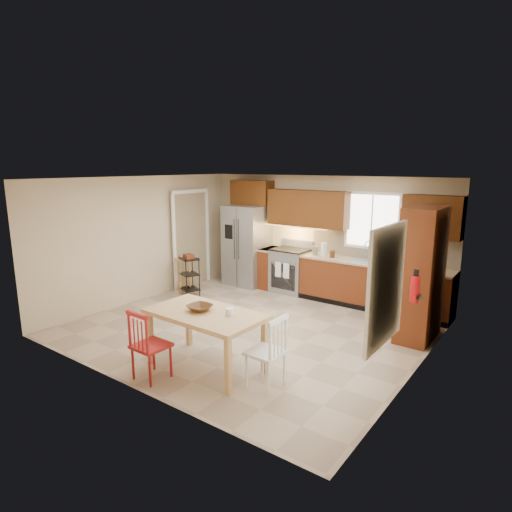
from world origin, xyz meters
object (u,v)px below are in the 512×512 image
object	(u,v)px
soap_bottle	(382,260)
table_jar	(230,313)
fire_extinguisher	(415,289)
utility_cart	(189,276)
dining_table	(206,340)
chair_red	(151,344)
bar_stool	(184,275)
table_bowl	(200,311)
range_stove	(291,271)
pantry	(422,274)
refrigerator	(247,245)
chair_white	(265,351)

from	to	relation	value
soap_bottle	table_jar	distance (m)	3.61
fire_extinguisher	utility_cart	bearing A→B (deg)	173.57
dining_table	chair_red	world-z (taller)	chair_red
bar_stool	fire_extinguisher	bearing A→B (deg)	3.88
table_bowl	bar_stool	world-z (taller)	table_bowl
range_stove	table_bowl	distance (m)	3.83
pantry	table_bowl	bearing A→B (deg)	-128.00
refrigerator	fire_extinguisher	bearing A→B (deg)	-24.52
fire_extinguisher	chair_white	distance (m)	2.17
chair_red	bar_stool	bearing A→B (deg)	130.23
fire_extinguisher	table_jar	distance (m)	2.48
refrigerator	soap_bottle	xyz separation A→B (m)	(3.18, -0.02, 0.09)
range_stove	table_bowl	size ratio (longest dim) A/B	2.86
utility_cart	pantry	bearing A→B (deg)	30.13
refrigerator	dining_table	xyz separation A→B (m)	(2.10, -3.66, -0.52)
refrigerator	table_jar	world-z (taller)	refrigerator
fire_extinguisher	table_bowl	world-z (taller)	fire_extinguisher
range_stove	fire_extinguisher	bearing A→B (deg)	-32.62
dining_table	bar_stool	distance (m)	3.57
range_stove	chair_red	bearing A→B (deg)	-82.24
dining_table	table_bowl	bearing A→B (deg)	-179.00
range_stove	soap_bottle	bearing A→B (deg)	-2.40
pantry	chair_red	size ratio (longest dim) A/B	2.25
pantry	utility_cart	world-z (taller)	pantry
range_stove	pantry	distance (m)	3.19
soap_bottle	pantry	xyz separation A→B (m)	(0.95, -0.90, 0.05)
dining_table	table_jar	size ratio (longest dim) A/B	11.50
bar_stool	utility_cart	world-z (taller)	utility_cart
soap_bottle	pantry	bearing A→B (deg)	-43.45
fire_extinguisher	chair_red	xyz separation A→B (m)	(-2.58, -2.33, -0.63)
dining_table	chair_red	distance (m)	0.74
refrigerator	bar_stool	xyz separation A→B (m)	(-0.65, -1.37, -0.52)
table_bowl	utility_cart	size ratio (longest dim) A/B	0.38
chair_red	table_bowl	xyz separation A→B (m)	(0.25, 0.65, 0.32)
dining_table	soap_bottle	bearing A→B (deg)	74.36
refrigerator	range_stove	size ratio (longest dim) A/B	1.98
fire_extinguisher	table_jar	world-z (taller)	fire_extinguisher
fire_extinguisher	range_stove	bearing A→B (deg)	147.38
dining_table	chair_white	xyz separation A→B (m)	(0.95, 0.05, 0.08)
fire_extinguisher	utility_cart	distance (m)	4.83
pantry	chair_red	bearing A→B (deg)	-125.19
soap_bottle	table_bowl	bearing A→B (deg)	-108.06
fire_extinguisher	refrigerator	bearing A→B (deg)	155.48
chair_white	table_jar	world-z (taller)	chair_white
refrigerator	dining_table	bearing A→B (deg)	-60.19
chair_red	utility_cart	bearing A→B (deg)	128.12
soap_bottle	utility_cart	bearing A→B (deg)	-158.58
refrigerator	dining_table	world-z (taller)	refrigerator
refrigerator	soap_bottle	bearing A→B (deg)	-0.45
pantry	table_bowl	distance (m)	3.48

